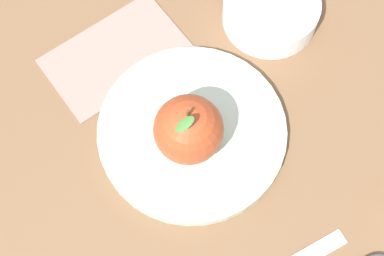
% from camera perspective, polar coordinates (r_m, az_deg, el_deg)
% --- Properties ---
extents(ground_plane, '(2.40, 2.40, 0.00)m').
position_cam_1_polar(ground_plane, '(0.69, 2.42, -3.72)').
color(ground_plane, brown).
extents(dinner_plate, '(0.23, 0.23, 0.02)m').
position_cam_1_polar(dinner_plate, '(0.70, 0.00, -0.33)').
color(dinner_plate, '#B2C6B2').
rests_on(dinner_plate, ground_plane).
extents(apple, '(0.08, 0.08, 0.09)m').
position_cam_1_polar(apple, '(0.65, -0.35, -0.15)').
color(apple, '#9E3D1E').
rests_on(apple, dinner_plate).
extents(side_bowl, '(0.13, 0.13, 0.04)m').
position_cam_1_polar(side_bowl, '(0.77, 7.88, 11.66)').
color(side_bowl, white).
rests_on(side_bowl, ground_plane).
extents(linen_napkin, '(0.21, 0.20, 0.00)m').
position_cam_1_polar(linen_napkin, '(0.76, -7.59, 7.24)').
color(linen_napkin, gray).
rests_on(linen_napkin, ground_plane).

